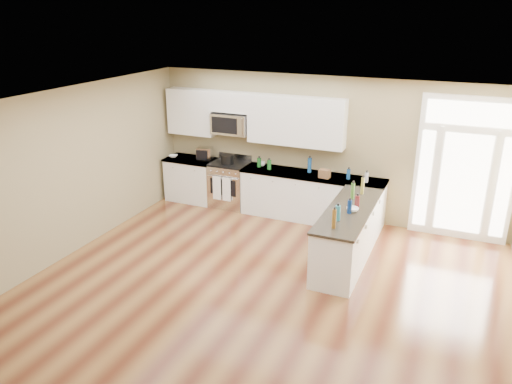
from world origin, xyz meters
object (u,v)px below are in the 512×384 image
kitchen_range (230,184)px  peninsula_cabinet (348,237)px  toaster_oven (205,153)px  stockpot (227,159)px

kitchen_range → peninsula_cabinet: bearing=-26.7°
peninsula_cabinet → toaster_oven: size_ratio=7.40×
kitchen_range → toaster_oven: size_ratio=3.44×
peninsula_cabinet → stockpot: (-2.91, 1.40, 0.62)m
kitchen_range → toaster_oven: bearing=174.5°
peninsula_cabinet → kitchen_range: (-2.88, 1.45, 0.04)m
peninsula_cabinet → kitchen_range: bearing=153.3°
stockpot → peninsula_cabinet: bearing=-25.7°
toaster_oven → stockpot: bearing=-22.9°
peninsula_cabinet → stockpot: 3.28m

